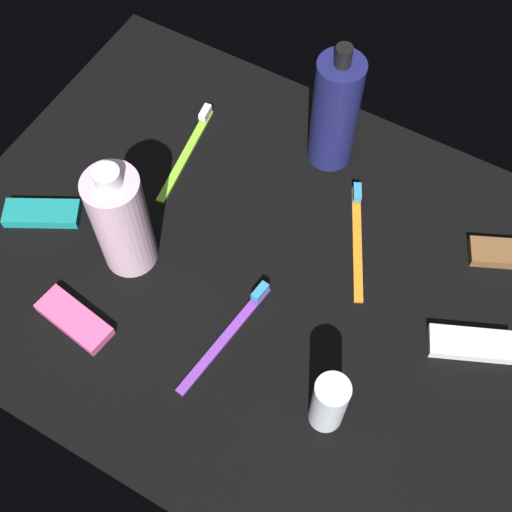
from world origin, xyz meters
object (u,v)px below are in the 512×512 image
(bodywash_bottle, at_px, (121,221))
(snack_bar_teal, at_px, (42,213))
(snack_bar_white, at_px, (470,344))
(deodorant_stick, at_px, (329,403))
(toothbrush_purple, at_px, (230,331))
(toothbrush_orange, at_px, (357,234))
(lotion_bottle, at_px, (335,112))
(toothbrush_lime, at_px, (189,147))
(snack_bar_brown, at_px, (508,254))
(snack_bar_pink, at_px, (74,319))

(bodywash_bottle, height_order, snack_bar_teal, bodywash_bottle)
(snack_bar_white, relative_size, snack_bar_teal, 1.00)
(bodywash_bottle, distance_m, deodorant_stick, 0.34)
(toothbrush_purple, relative_size, snack_bar_teal, 1.73)
(bodywash_bottle, relative_size, snack_bar_white, 1.82)
(toothbrush_orange, bearing_deg, bodywash_bottle, -145.08)
(lotion_bottle, bearing_deg, snack_bar_white, -32.39)
(deodorant_stick, bearing_deg, toothbrush_lime, 144.10)
(toothbrush_purple, height_order, snack_bar_brown, toothbrush_purple)
(deodorant_stick, height_order, toothbrush_lime, deodorant_stick)
(lotion_bottle, relative_size, toothbrush_lime, 1.17)
(snack_bar_white, bearing_deg, snack_bar_pink, -178.12)
(lotion_bottle, distance_m, deodorant_stick, 0.40)
(snack_bar_pink, xyz_separation_m, snack_bar_white, (0.45, 0.22, 0.00))
(deodorant_stick, bearing_deg, snack_bar_brown, 70.12)
(lotion_bottle, height_order, snack_bar_teal, lotion_bottle)
(lotion_bottle, relative_size, snack_bar_white, 2.02)
(toothbrush_orange, distance_m, toothbrush_lime, 0.28)
(snack_bar_teal, bearing_deg, bodywash_bottle, -24.41)
(snack_bar_pink, distance_m, snack_bar_white, 0.50)
(bodywash_bottle, height_order, toothbrush_orange, bodywash_bottle)
(lotion_bottle, bearing_deg, snack_bar_brown, -7.11)
(bodywash_bottle, distance_m, toothbrush_orange, 0.32)
(toothbrush_lime, xyz_separation_m, toothbrush_purple, (0.20, -0.22, 0.00))
(lotion_bottle, relative_size, bodywash_bottle, 1.11)
(toothbrush_orange, relative_size, toothbrush_purple, 0.92)
(snack_bar_pink, xyz_separation_m, snack_bar_brown, (0.45, 0.37, 0.00))
(toothbrush_lime, bearing_deg, bodywash_bottle, -81.48)
(lotion_bottle, bearing_deg, deodorant_stick, -63.93)
(toothbrush_lime, height_order, snack_bar_brown, toothbrush_lime)
(toothbrush_orange, xyz_separation_m, toothbrush_purple, (-0.08, -0.21, 0.00))
(toothbrush_orange, bearing_deg, snack_bar_brown, 20.86)
(snack_bar_pink, bearing_deg, toothbrush_orange, 56.78)
(deodorant_stick, xyz_separation_m, toothbrush_orange, (-0.08, 0.25, -0.05))
(bodywash_bottle, relative_size, toothbrush_lime, 1.05)
(bodywash_bottle, bearing_deg, snack_bar_white, 12.74)
(bodywash_bottle, bearing_deg, toothbrush_lime, 98.52)
(lotion_bottle, distance_m, snack_bar_brown, 0.30)
(bodywash_bottle, relative_size, snack_bar_brown, 1.82)
(snack_bar_pink, bearing_deg, snack_bar_teal, 150.10)
(toothbrush_orange, relative_size, toothbrush_lime, 0.92)
(toothbrush_purple, relative_size, snack_bar_brown, 1.73)
(lotion_bottle, height_order, toothbrush_lime, lotion_bottle)
(lotion_bottle, relative_size, snack_bar_brown, 2.02)
(bodywash_bottle, distance_m, toothbrush_lime, 0.21)
(toothbrush_orange, height_order, toothbrush_purple, same)
(snack_bar_white, height_order, snack_bar_brown, same)
(snack_bar_pink, relative_size, snack_bar_white, 1.00)
(bodywash_bottle, bearing_deg, toothbrush_orange, 34.92)
(toothbrush_lime, height_order, snack_bar_teal, toothbrush_lime)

